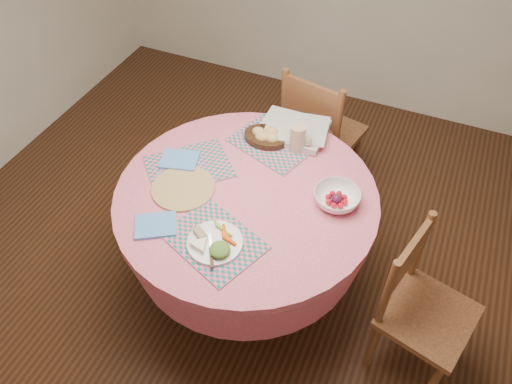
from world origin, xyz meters
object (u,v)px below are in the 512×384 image
wicker_trivet (183,188)px  dinner_plate (216,243)px  fruit_bowl (337,198)px  bread_bowl (266,136)px  dining_table (247,220)px  latte_mug (298,138)px  chair_back (319,132)px  chair_right (420,306)px

wicker_trivet → dinner_plate: (0.29, -0.24, 0.02)m
dinner_plate → fruit_bowl: (0.39, 0.44, 0.01)m
bread_bowl → wicker_trivet: bearing=-115.2°
dining_table → wicker_trivet: 0.36m
latte_mug → fruit_bowl: bearing=-43.5°
chair_back → dinner_plate: size_ratio=3.86×
wicker_trivet → latte_mug: latte_mug is taller
dining_table → dinner_plate: 0.40m
dinner_plate → chair_back: bearing=86.3°
bread_bowl → fruit_bowl: (0.46, -0.27, -0.00)m
chair_right → fruit_bowl: chair_right is taller
bread_bowl → fruit_bowl: bearing=-30.6°
chair_back → bread_bowl: size_ratio=4.06×
dining_table → chair_right: bearing=-4.3°
fruit_bowl → latte_mug: bearing=136.5°
chair_right → wicker_trivet: 1.21m
latte_mug → chair_right: bearing=-30.0°
dining_table → chair_right: chair_right is taller
chair_right → latte_mug: (-0.78, 0.45, 0.38)m
wicker_trivet → fruit_bowl: size_ratio=1.24×
dinner_plate → fruit_bowl: 0.59m
dinner_plate → bread_bowl: (-0.07, 0.72, 0.01)m
fruit_bowl → wicker_trivet: bearing=-163.7°
latte_mug → chair_back: bearing=92.9°
latte_mug → fruit_bowl: 0.40m
bread_bowl → chair_right: bearing=-25.3°
dining_table → wicker_trivet: size_ratio=4.13×
bread_bowl → fruit_bowl: size_ratio=0.95×
chair_back → dinner_plate: (-0.08, -1.21, 0.29)m
chair_back → bread_bowl: 0.60m
chair_right → chair_back: chair_back is taller
dinner_plate → latte_mug: (0.10, 0.72, 0.05)m
chair_back → bread_bowl: (-0.15, -0.49, 0.30)m
dinner_plate → fruit_bowl: bearing=48.4°
dinner_plate → bread_bowl: bread_bowl is taller
dining_table → chair_back: (0.09, 0.88, -0.07)m
chair_back → dining_table: bearing=96.3°
chair_back → bread_bowl: bearing=85.3°
chair_right → latte_mug: bearing=74.6°
chair_back → fruit_bowl: bearing=124.3°
dinner_plate → bread_bowl: bearing=95.7°
dinner_plate → latte_mug: latte_mug is taller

